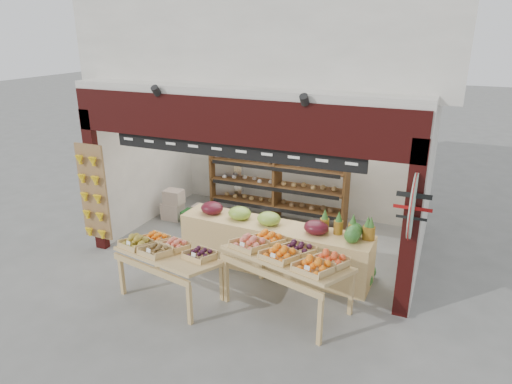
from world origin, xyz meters
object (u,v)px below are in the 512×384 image
object	(u,v)px
mid_counter	(273,245)
display_table_left	(166,251)
display_table_right	(288,255)
watermelon_pile	(355,272)
cardboard_stack	(183,210)
back_shelving	(277,168)
refrigerator	(229,172)

from	to	relation	value
mid_counter	display_table_left	distance (m)	1.88
display_table_right	watermelon_pile	world-z (taller)	display_table_right
cardboard_stack	back_shelving	bearing A→B (deg)	25.18
refrigerator	cardboard_stack	world-z (taller)	refrigerator
cardboard_stack	display_table_right	world-z (taller)	display_table_right
cardboard_stack	display_table_left	size ratio (longest dim) A/B	0.59
mid_counter	display_table_right	xyz separation A→B (m)	(0.61, -1.01, 0.42)
back_shelving	display_table_left	size ratio (longest dim) A/B	1.83
back_shelving	refrigerator	bearing A→B (deg)	165.61
cardboard_stack	display_table_right	distance (m)	3.94
display_table_right	watermelon_pile	size ratio (longest dim) A/B	2.91
mid_counter	display_table_right	world-z (taller)	display_table_right
back_shelving	display_table_right	distance (m)	3.39
back_shelving	watermelon_pile	world-z (taller)	back_shelving
display_table_right	back_shelving	bearing A→B (deg)	113.49
display_table_left	mid_counter	bearing A→B (deg)	48.60
back_shelving	watermelon_pile	bearing A→B (deg)	-42.49
back_shelving	watermelon_pile	distance (m)	3.04
cardboard_stack	display_table_right	size ratio (longest dim) A/B	0.50
back_shelving	display_table_right	bearing A→B (deg)	-66.51
mid_counter	display_table_right	bearing A→B (deg)	-58.67
refrigerator	watermelon_pile	size ratio (longest dim) A/B	2.43
mid_counter	display_table_left	xyz separation A→B (m)	(-1.23, -1.39, 0.30)
mid_counter	watermelon_pile	distance (m)	1.42
back_shelving	mid_counter	world-z (taller)	back_shelving
back_shelving	refrigerator	xyz separation A→B (m)	(-1.32, 0.34, -0.34)
back_shelving	display_table_left	xyz separation A→B (m)	(-0.49, -3.48, -0.40)
refrigerator	mid_counter	world-z (taller)	refrigerator
refrigerator	display_table_right	world-z (taller)	refrigerator
back_shelving	mid_counter	distance (m)	2.32
back_shelving	display_table_left	bearing A→B (deg)	-98.08
display_table_right	watermelon_pile	xyz separation A→B (m)	(0.77, 1.16, -0.70)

